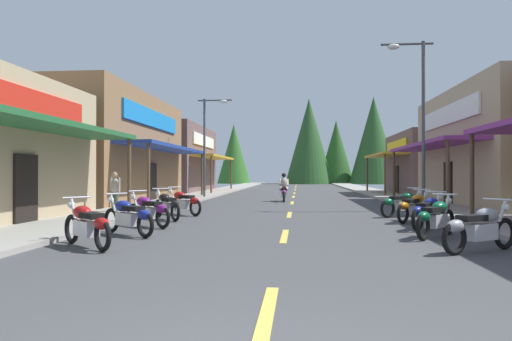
{
  "coord_description": "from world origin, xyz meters",
  "views": [
    {
      "loc": [
        0.35,
        -2.91,
        1.54
      ],
      "look_at": [
        -1.96,
        21.72,
        1.7
      ],
      "focal_mm": 32.04,
      "sensor_mm": 36.0,
      "label": 1
    }
  ],
  "objects_px": {
    "motorcycle_parked_right_0": "(479,227)",
    "rider_cruising_lead": "(284,190)",
    "motorcycle_parked_left_4": "(183,202)",
    "streetlamp_right": "(416,102)",
    "motorcycle_parked_left_0": "(87,224)",
    "motorcycle_parked_right_3": "(414,207)",
    "motorcycle_parked_right_4": "(403,203)",
    "motorcycle_parked_right_2": "(428,212)",
    "motorcycle_parked_right_1": "(436,217)",
    "pedestrian_by_shop": "(115,190)",
    "streetlamp_left": "(210,133)",
    "motorcycle_parked_left_3": "(167,205)",
    "motorcycle_parked_left_1": "(128,216)",
    "motorcycle_parked_left_2": "(148,210)"
  },
  "relations": [
    {
      "from": "motorcycle_parked_right_1",
      "to": "motorcycle_parked_left_4",
      "type": "relative_size",
      "value": 1.0
    },
    {
      "from": "motorcycle_parked_right_4",
      "to": "motorcycle_parked_left_4",
      "type": "xyz_separation_m",
      "value": [
        -7.93,
        0.0,
        0.0
      ]
    },
    {
      "from": "motorcycle_parked_left_0",
      "to": "pedestrian_by_shop",
      "type": "relative_size",
      "value": 1.05
    },
    {
      "from": "streetlamp_right",
      "to": "motorcycle_parked_left_1",
      "type": "height_order",
      "value": "streetlamp_right"
    },
    {
      "from": "motorcycle_parked_left_0",
      "to": "motorcycle_parked_left_1",
      "type": "bearing_deg",
      "value": -54.06
    },
    {
      "from": "motorcycle_parked_right_0",
      "to": "motorcycle_parked_right_3",
      "type": "relative_size",
      "value": 1.1
    },
    {
      "from": "motorcycle_parked_left_0",
      "to": "rider_cruising_lead",
      "type": "distance_m",
      "value": 16.33
    },
    {
      "from": "streetlamp_right",
      "to": "motorcycle_parked_right_2",
      "type": "height_order",
      "value": "streetlamp_right"
    },
    {
      "from": "motorcycle_parked_right_4",
      "to": "pedestrian_by_shop",
      "type": "xyz_separation_m",
      "value": [
        -10.51,
        -0.05,
        0.44
      ]
    },
    {
      "from": "streetlamp_right",
      "to": "motorcycle_parked_left_0",
      "type": "bearing_deg",
      "value": -132.27
    },
    {
      "from": "streetlamp_right",
      "to": "pedestrian_by_shop",
      "type": "bearing_deg",
      "value": -166.99
    },
    {
      "from": "motorcycle_parked_right_1",
      "to": "motorcycle_parked_left_2",
      "type": "bearing_deg",
      "value": 116.98
    },
    {
      "from": "motorcycle_parked_right_1",
      "to": "pedestrian_by_shop",
      "type": "bearing_deg",
      "value": 101.24
    },
    {
      "from": "motorcycle_parked_left_4",
      "to": "rider_cruising_lead",
      "type": "xyz_separation_m",
      "value": [
        3.44,
        8.49,
        0.17
      ]
    },
    {
      "from": "pedestrian_by_shop",
      "to": "motorcycle_parked_right_2",
      "type": "bearing_deg",
      "value": -78.4
    },
    {
      "from": "motorcycle_parked_right_4",
      "to": "rider_cruising_lead",
      "type": "xyz_separation_m",
      "value": [
        -4.48,
        8.49,
        0.17
      ]
    },
    {
      "from": "streetlamp_left",
      "to": "motorcycle_parked_left_4",
      "type": "height_order",
      "value": "streetlamp_left"
    },
    {
      "from": "motorcycle_parked_right_0",
      "to": "motorcycle_parked_left_4",
      "type": "distance_m",
      "value": 10.64
    },
    {
      "from": "motorcycle_parked_right_3",
      "to": "motorcycle_parked_right_4",
      "type": "height_order",
      "value": "same"
    },
    {
      "from": "motorcycle_parked_right_0",
      "to": "motorcycle_parked_left_2",
      "type": "xyz_separation_m",
      "value": [
        -7.85,
        3.56,
        0.0
      ]
    },
    {
      "from": "motorcycle_parked_right_0",
      "to": "rider_cruising_lead",
      "type": "xyz_separation_m",
      "value": [
        -4.33,
        15.76,
        0.17
      ]
    },
    {
      "from": "motorcycle_parked_right_1",
      "to": "motorcycle_parked_right_3",
      "type": "relative_size",
      "value": 1.04
    },
    {
      "from": "streetlamp_left",
      "to": "motorcycle_parked_left_3",
      "type": "height_order",
      "value": "streetlamp_left"
    },
    {
      "from": "streetlamp_left",
      "to": "motorcycle_parked_right_1",
      "type": "xyz_separation_m",
      "value": [
        8.73,
        -16.25,
        -3.51
      ]
    },
    {
      "from": "motorcycle_parked_left_1",
      "to": "rider_cruising_lead",
      "type": "xyz_separation_m",
      "value": [
        3.41,
        14.04,
        0.17
      ]
    },
    {
      "from": "motorcycle_parked_left_2",
      "to": "pedestrian_by_shop",
      "type": "xyz_separation_m",
      "value": [
        -2.5,
        3.65,
        0.44
      ]
    },
    {
      "from": "motorcycle_parked_right_2",
      "to": "motorcycle_parked_left_3",
      "type": "height_order",
      "value": "same"
    },
    {
      "from": "streetlamp_left",
      "to": "motorcycle_parked_right_4",
      "type": "xyz_separation_m",
      "value": [
        9.12,
        -11.01,
        -3.51
      ]
    },
    {
      "from": "motorcycle_parked_right_1",
      "to": "rider_cruising_lead",
      "type": "xyz_separation_m",
      "value": [
        -4.09,
        13.73,
        0.17
      ]
    },
    {
      "from": "motorcycle_parked_right_2",
      "to": "motorcycle_parked_right_4",
      "type": "xyz_separation_m",
      "value": [
        0.11,
        3.58,
        0.0
      ]
    },
    {
      "from": "motorcycle_parked_right_2",
      "to": "motorcycle_parked_right_4",
      "type": "distance_m",
      "value": 3.58
    },
    {
      "from": "motorcycle_parked_right_2",
      "to": "motorcycle_parked_left_2",
      "type": "xyz_separation_m",
      "value": [
        -7.9,
        -0.13,
        0.0
      ]
    },
    {
      "from": "motorcycle_parked_right_2",
      "to": "streetlamp_left",
      "type": "bearing_deg",
      "value": 69.21
    },
    {
      "from": "streetlamp_left",
      "to": "motorcycle_parked_right_3",
      "type": "bearing_deg",
      "value": -54.51
    },
    {
      "from": "streetlamp_right",
      "to": "motorcycle_parked_right_4",
      "type": "xyz_separation_m",
      "value": [
        -1.11,
        -2.63,
        -3.96
      ]
    },
    {
      "from": "motorcycle_parked_left_3",
      "to": "pedestrian_by_shop",
      "type": "bearing_deg",
      "value": 18.04
    },
    {
      "from": "streetlamp_right",
      "to": "motorcycle_parked_left_4",
      "type": "xyz_separation_m",
      "value": [
        -9.04,
        -2.63,
        -3.96
      ]
    },
    {
      "from": "motorcycle_parked_right_1",
      "to": "streetlamp_left",
      "type": "bearing_deg",
      "value": 66.6
    },
    {
      "from": "streetlamp_left",
      "to": "rider_cruising_lead",
      "type": "bearing_deg",
      "value": -28.53
    },
    {
      "from": "motorcycle_parked_left_3",
      "to": "motorcycle_parked_left_4",
      "type": "bearing_deg",
      "value": -42.51
    },
    {
      "from": "streetlamp_right",
      "to": "rider_cruising_lead",
      "type": "xyz_separation_m",
      "value": [
        -5.6,
        5.86,
        -3.8
      ]
    },
    {
      "from": "motorcycle_parked_right_4",
      "to": "motorcycle_parked_left_0",
      "type": "height_order",
      "value": "same"
    },
    {
      "from": "streetlamp_left",
      "to": "motorcycle_parked_right_1",
      "type": "distance_m",
      "value": 18.77
    },
    {
      "from": "motorcycle_parked_left_1",
      "to": "pedestrian_by_shop",
      "type": "xyz_separation_m",
      "value": [
        -2.62,
        5.49,
        0.44
      ]
    },
    {
      "from": "streetlamp_left",
      "to": "motorcycle_parked_right_3",
      "type": "xyz_separation_m",
      "value": [
        9.09,
        -12.74,
        -3.51
      ]
    },
    {
      "from": "streetlamp_left",
      "to": "motorcycle_parked_left_2",
      "type": "relative_size",
      "value": 3.49
    },
    {
      "from": "motorcycle_parked_right_1",
      "to": "motorcycle_parked_left_1",
      "type": "distance_m",
      "value": 7.5
    },
    {
      "from": "motorcycle_parked_right_2",
      "to": "rider_cruising_lead",
      "type": "distance_m",
      "value": 12.84
    },
    {
      "from": "motorcycle_parked_right_3",
      "to": "motorcycle_parked_left_4",
      "type": "distance_m",
      "value": 8.08
    },
    {
      "from": "motorcycle_parked_left_1",
      "to": "motorcycle_parked_left_3",
      "type": "height_order",
      "value": "same"
    }
  ]
}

